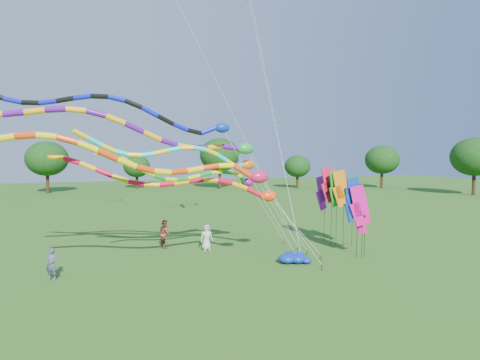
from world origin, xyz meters
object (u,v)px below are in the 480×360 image
object	(u,v)px
tube_kite_red	(190,183)
person_a	(207,237)
person_c	(165,234)
person_b	(52,264)
tube_kite_orange	(176,164)
blue_nylon_heap	(293,257)

from	to	relation	value
tube_kite_red	person_a	bearing A→B (deg)	72.63
tube_kite_red	person_c	xyz separation A→B (m)	(-0.94, 3.71, -3.59)
person_b	person_a	bearing A→B (deg)	48.63
tube_kite_orange	blue_nylon_heap	xyz separation A→B (m)	(7.06, 1.91, -5.48)
blue_nylon_heap	person_a	size ratio (longest dim) A/B	1.04
tube_kite_red	blue_nylon_heap	distance (m)	7.33
blue_nylon_heap	person_c	bearing A→B (deg)	137.81
tube_kite_orange	person_b	world-z (taller)	tube_kite_orange
person_a	person_c	bearing A→B (deg)	139.91
tube_kite_red	person_b	world-z (taller)	tube_kite_red
person_b	person_c	size ratio (longest dim) A/B	0.88
tube_kite_orange	blue_nylon_heap	bearing A→B (deg)	17.26
blue_nylon_heap	person_b	world-z (taller)	person_b
tube_kite_orange	person_a	size ratio (longest dim) A/B	8.76
blue_nylon_heap	person_c	world-z (taller)	person_c
tube_kite_orange	person_c	distance (m)	9.17
tube_kite_red	person_c	distance (m)	5.25
blue_nylon_heap	person_a	distance (m)	5.92
tube_kite_red	blue_nylon_heap	bearing A→B (deg)	-3.33
tube_kite_red	blue_nylon_heap	size ratio (longest dim) A/B	8.29
tube_kite_orange	person_b	bearing A→B (deg)	158.38
blue_nylon_heap	person_a	world-z (taller)	person_a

